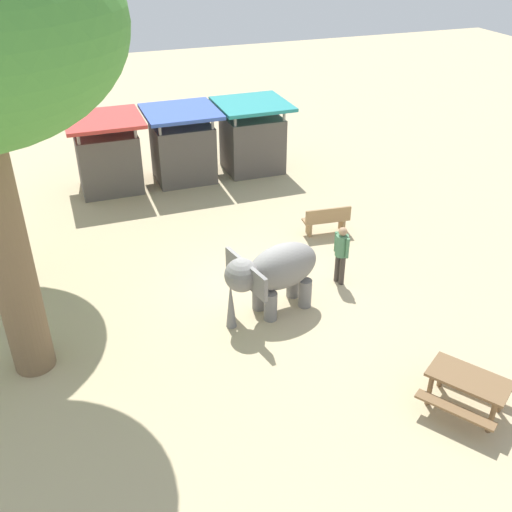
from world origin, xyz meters
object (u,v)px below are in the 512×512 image
object	(u,v)px
elephant	(274,272)
wooden_bench	(327,220)
picnic_table_near	(468,385)
market_stall_blue	(183,148)
person_handler	(341,251)
market_stall_red	(108,158)
market_stall_teal	(252,140)

from	to	relation	value
elephant	wooden_bench	size ratio (longest dim) A/B	1.76
picnic_table_near	market_stall_blue	bearing A→B (deg)	156.65
person_handler	market_stall_red	xyz separation A→B (m)	(-4.76, 8.03, 0.19)
picnic_table_near	person_handler	bearing A→B (deg)	149.15
person_handler	picnic_table_near	distance (m)	4.87
market_stall_teal	market_stall_blue	bearing A→B (deg)	180.00
picnic_table_near	wooden_bench	bearing A→B (deg)	141.55
elephant	market_stall_red	world-z (taller)	market_stall_red
market_stall_teal	elephant	bearing A→B (deg)	-106.28
elephant	market_stall_blue	distance (m)	8.60
wooden_bench	market_stall_red	world-z (taller)	market_stall_red
wooden_bench	market_stall_teal	xyz separation A→B (m)	(-0.40, 5.50, 0.67)
person_handler	wooden_bench	size ratio (longest dim) A/B	1.13
market_stall_blue	market_stall_teal	size ratio (longest dim) A/B	1.00
person_handler	wooden_bench	distance (m)	2.70
market_stall_red	market_stall_teal	xyz separation A→B (m)	(5.20, 0.00, 0.00)
wooden_bench	market_stall_blue	bearing A→B (deg)	124.14
person_handler	wooden_bench	world-z (taller)	person_handler
elephant	market_stall_blue	bearing A→B (deg)	-102.03
elephant	picnic_table_near	world-z (taller)	elephant
market_stall_red	market_stall_blue	distance (m)	2.60
market_stall_red	person_handler	bearing A→B (deg)	-59.35
elephant	market_stall_teal	world-z (taller)	market_stall_teal
picnic_table_near	market_stall_red	xyz separation A→B (m)	(-5.03, 12.88, 0.55)
wooden_bench	picnic_table_near	xyz separation A→B (m)	(-0.57, -7.37, 0.12)
market_stall_teal	wooden_bench	bearing A→B (deg)	-85.86
wooden_bench	market_stall_red	xyz separation A→B (m)	(-5.60, 5.50, 0.67)
market_stall_blue	market_stall_teal	world-z (taller)	same
person_handler	picnic_table_near	bearing A→B (deg)	77.36
person_handler	market_stall_red	size ratio (longest dim) A/B	0.64
picnic_table_near	market_stall_teal	world-z (taller)	market_stall_teal
person_handler	market_stall_red	distance (m)	9.33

